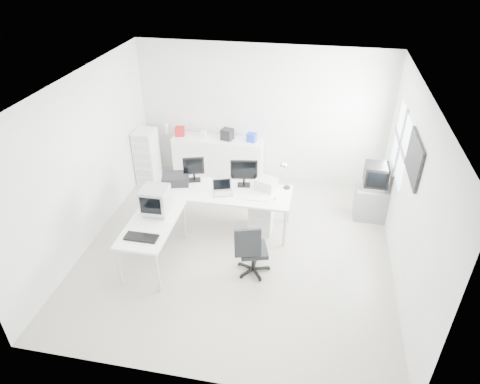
% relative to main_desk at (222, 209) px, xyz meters
% --- Properties ---
extents(floor, '(5.00, 5.00, 0.01)m').
position_rel_main_desk_xyz_m(floor, '(0.40, -0.57, -0.38)').
color(floor, beige).
rests_on(floor, ground).
extents(ceiling, '(5.00, 5.00, 0.01)m').
position_rel_main_desk_xyz_m(ceiling, '(0.40, -0.57, 2.42)').
color(ceiling, white).
rests_on(ceiling, back_wall).
extents(back_wall, '(5.00, 0.02, 2.80)m').
position_rel_main_desk_xyz_m(back_wall, '(0.40, 1.93, 1.02)').
color(back_wall, white).
rests_on(back_wall, floor).
extents(left_wall, '(0.02, 5.00, 2.80)m').
position_rel_main_desk_xyz_m(left_wall, '(-2.10, -0.57, 1.02)').
color(left_wall, white).
rests_on(left_wall, floor).
extents(right_wall, '(0.02, 5.00, 2.80)m').
position_rel_main_desk_xyz_m(right_wall, '(2.90, -0.57, 1.02)').
color(right_wall, white).
rests_on(right_wall, floor).
extents(window, '(0.02, 1.20, 1.10)m').
position_rel_main_desk_xyz_m(window, '(2.88, 0.63, 1.23)').
color(window, white).
rests_on(window, right_wall).
extents(wall_picture, '(0.04, 0.90, 0.60)m').
position_rel_main_desk_xyz_m(wall_picture, '(2.87, -0.47, 1.52)').
color(wall_picture, black).
rests_on(wall_picture, right_wall).
extents(main_desk, '(2.40, 0.80, 0.75)m').
position_rel_main_desk_xyz_m(main_desk, '(0.00, 0.00, 0.00)').
color(main_desk, white).
rests_on(main_desk, floor).
extents(side_desk, '(0.70, 1.40, 0.75)m').
position_rel_main_desk_xyz_m(side_desk, '(-0.85, -1.10, 0.00)').
color(side_desk, white).
rests_on(side_desk, floor).
extents(drawer_pedestal, '(0.40, 0.50, 0.60)m').
position_rel_main_desk_xyz_m(drawer_pedestal, '(0.70, 0.05, -0.08)').
color(drawer_pedestal, white).
rests_on(drawer_pedestal, floor).
extents(inkjet_printer, '(0.54, 0.47, 0.16)m').
position_rel_main_desk_xyz_m(inkjet_printer, '(-0.85, 0.10, 0.46)').
color(inkjet_printer, black).
rests_on(inkjet_printer, main_desk).
extents(lcd_monitor_small, '(0.42, 0.31, 0.47)m').
position_rel_main_desk_xyz_m(lcd_monitor_small, '(-0.55, 0.25, 0.61)').
color(lcd_monitor_small, black).
rests_on(lcd_monitor_small, main_desk).
extents(lcd_monitor_large, '(0.49, 0.26, 0.48)m').
position_rel_main_desk_xyz_m(lcd_monitor_large, '(0.35, 0.25, 0.62)').
color(lcd_monitor_large, black).
rests_on(lcd_monitor_large, main_desk).
extents(laptop, '(0.40, 0.40, 0.21)m').
position_rel_main_desk_xyz_m(laptop, '(0.05, -0.10, 0.48)').
color(laptop, '#B7B7BA').
rests_on(laptop, main_desk).
extents(white_keyboard, '(0.40, 0.13, 0.02)m').
position_rel_main_desk_xyz_m(white_keyboard, '(0.65, -0.15, 0.38)').
color(white_keyboard, white).
rests_on(white_keyboard, main_desk).
extents(white_mouse, '(0.06, 0.06, 0.06)m').
position_rel_main_desk_xyz_m(white_mouse, '(0.95, -0.10, 0.41)').
color(white_mouse, white).
rests_on(white_mouse, main_desk).
extents(laser_printer, '(0.41, 0.38, 0.19)m').
position_rel_main_desk_xyz_m(laser_printer, '(0.75, 0.22, 0.47)').
color(laser_printer, '#BABABA').
rests_on(laser_printer, main_desk).
extents(desk_lamp, '(0.19, 0.19, 0.48)m').
position_rel_main_desk_xyz_m(desk_lamp, '(1.10, 0.30, 0.61)').
color(desk_lamp, silver).
rests_on(desk_lamp, main_desk).
extents(crt_monitor, '(0.40, 0.40, 0.45)m').
position_rel_main_desk_xyz_m(crt_monitor, '(-0.85, -0.85, 0.60)').
color(crt_monitor, '#B7B7BA').
rests_on(crt_monitor, side_desk).
extents(black_keyboard, '(0.49, 0.20, 0.03)m').
position_rel_main_desk_xyz_m(black_keyboard, '(-0.85, -1.50, 0.39)').
color(black_keyboard, black).
rests_on(black_keyboard, side_desk).
extents(office_chair, '(0.67, 0.67, 0.93)m').
position_rel_main_desk_xyz_m(office_chair, '(0.74, -1.07, 0.09)').
color(office_chair, '#222326').
rests_on(office_chair, floor).
extents(tv_cabinet, '(0.58, 0.47, 0.63)m').
position_rel_main_desk_xyz_m(tv_cabinet, '(2.62, 0.81, -0.06)').
color(tv_cabinet, slate).
rests_on(tv_cabinet, floor).
extents(crt_tv, '(0.50, 0.48, 0.45)m').
position_rel_main_desk_xyz_m(crt_tv, '(2.62, 0.81, 0.48)').
color(crt_tv, black).
rests_on(crt_tv, tv_cabinet).
extents(sideboard, '(1.86, 0.47, 0.93)m').
position_rel_main_desk_xyz_m(sideboard, '(-0.46, 1.67, 0.09)').
color(sideboard, white).
rests_on(sideboard, floor).
extents(clutter_box_a, '(0.22, 0.20, 0.18)m').
position_rel_main_desk_xyz_m(clutter_box_a, '(-1.26, 1.67, 0.65)').
color(clutter_box_a, '#AC1818').
rests_on(clutter_box_a, sideboard).
extents(clutter_box_b, '(0.15, 0.13, 0.13)m').
position_rel_main_desk_xyz_m(clutter_box_b, '(-0.76, 1.67, 0.62)').
color(clutter_box_b, white).
rests_on(clutter_box_b, sideboard).
extents(clutter_box_c, '(0.27, 0.26, 0.22)m').
position_rel_main_desk_xyz_m(clutter_box_c, '(-0.26, 1.67, 0.67)').
color(clutter_box_c, black).
rests_on(clutter_box_c, sideboard).
extents(clutter_box_d, '(0.20, 0.19, 0.17)m').
position_rel_main_desk_xyz_m(clutter_box_d, '(0.24, 1.67, 0.64)').
color(clutter_box_d, '#1B3EBF').
rests_on(clutter_box_d, sideboard).
extents(clutter_bottle, '(0.07, 0.07, 0.22)m').
position_rel_main_desk_xyz_m(clutter_bottle, '(-1.56, 1.71, 0.67)').
color(clutter_bottle, white).
rests_on(clutter_bottle, sideboard).
extents(filing_cabinet, '(0.40, 0.48, 1.14)m').
position_rel_main_desk_xyz_m(filing_cabinet, '(-1.88, 1.29, 0.20)').
color(filing_cabinet, white).
rests_on(filing_cabinet, floor).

